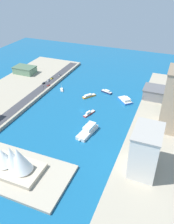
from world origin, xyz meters
name	(u,v)px	position (x,y,z in m)	size (l,w,h in m)	color
ground_plane	(82,110)	(0.00, 0.00, 0.00)	(440.00, 440.00, 0.00)	#145684
quay_west	(172,128)	(-88.20, 0.00, 1.59)	(70.00, 240.00, 3.18)	#9E937F
quay_east	(11,94)	(88.20, 0.00, 1.59)	(70.00, 240.00, 3.18)	#9E937F
peninsula_point	(15,171)	(11.16, 94.80, 1.00)	(80.10, 41.56, 2.00)	#A89E89
road_strip	(30,97)	(61.38, 0.00, 3.25)	(10.81, 228.00, 0.15)	#38383D
tugboat_red	(89,113)	(-9.63, 4.06, 1.23)	(7.69, 15.85, 3.87)	red
patrol_launch_navy	(107,92)	(-11.37, -47.01, 1.29)	(14.79, 7.96, 3.59)	#1E284C
catamaran_blue	(125,100)	(-36.48, -35.05, 1.80)	(18.58, 18.91, 4.66)	blue
water_taxi_orange	(89,96)	(3.91, -29.75, 1.32)	(12.37, 15.26, 3.26)	orange
sailboat_small_white	(62,90)	(39.77, -32.85, 0.82)	(7.50, 10.22, 9.73)	white
ferry_white_commuter	(88,130)	(-19.71, 32.61, 2.58)	(12.36, 27.37, 6.68)	silver
terminal_long_green	(25,70)	(106.13, -54.89, 7.67)	(28.05, 18.80, 8.93)	slate
hotel_broad_white	(145,151)	(-72.58, 61.18, 20.20)	(18.57, 26.72, 33.97)	silver
warehouse_low_gray	(163,94)	(-73.35, -49.75, 9.01)	(41.49, 22.76, 11.60)	gray
sedan_silver	(60,75)	(59.13, -65.01, 4.09)	(1.93, 4.43, 1.55)	black
taxi_yellow_cab	(52,78)	(63.38, -51.46, 4.16)	(1.96, 4.52, 1.72)	black
suv_black	(44,83)	(65.49, -35.08, 4.13)	(1.97, 4.65, 1.62)	black
pickup_red	(48,85)	(57.35, -32.39, 4.06)	(2.07, 4.67, 1.48)	black
van_white	(49,80)	(63.59, -43.83, 4.13)	(2.02, 4.78, 1.64)	black
traffic_light_waterfront	(44,88)	(54.41, -17.29, 7.52)	(0.36, 0.36, 6.50)	black
opera_landmark	(14,161)	(10.65, 94.80, 10.73)	(39.69, 23.91, 22.62)	#BCAD93
park_tree_cluster	(170,107)	(-82.77, -24.53, 8.90)	(10.69, 20.84, 9.11)	brown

